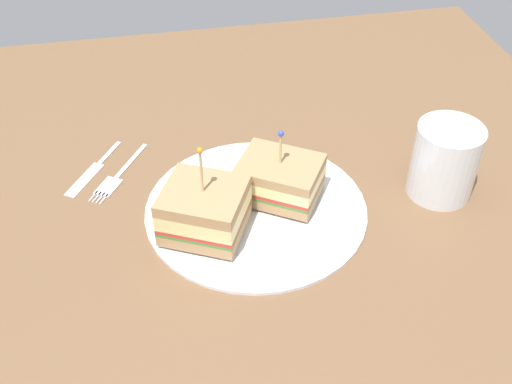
{
  "coord_description": "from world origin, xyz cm",
  "views": [
    {
      "loc": [
        54.03,
        -10.77,
        50.23
      ],
      "look_at": [
        0.0,
        0.0,
        2.89
      ],
      "focal_mm": 43.74,
      "sensor_mm": 36.0,
      "label": 1
    }
  ],
  "objects": [
    {
      "name": "drink_glass",
      "position": [
        0.86,
        22.76,
        4.23
      ],
      "size": [
        7.86,
        7.86,
        9.32
      ],
      "color": "#B74C33",
      "rests_on": "ground_plane"
    },
    {
      "name": "knife",
      "position": [
        -11.38,
        -19.19,
        0.18
      ],
      "size": [
        10.78,
        7.32,
        0.35
      ],
      "color": "silver",
      "rests_on": "ground_plane"
    },
    {
      "name": "plate",
      "position": [
        0.0,
        0.0,
        0.45
      ],
      "size": [
        26.41,
        26.41,
        0.89
      ],
      "primitive_type": "cylinder",
      "color": "white",
      "rests_on": "ground_plane"
    },
    {
      "name": "ground_plane",
      "position": [
        0.0,
        0.0,
        -1.0
      ],
      "size": [
        97.77,
        97.77,
        2.0
      ],
      "primitive_type": "cube",
      "color": "brown"
    },
    {
      "name": "sandwich_half_front",
      "position": [
        2.85,
        -6.43,
        3.72
      ],
      "size": [
        11.09,
        11.41,
        11.43
      ],
      "color": "tan",
      "rests_on": "plate"
    },
    {
      "name": "sandwich_half_back",
      "position": [
        -1.34,
        3.12,
        3.33
      ],
      "size": [
        11.06,
        11.75,
        9.31
      ],
      "color": "tan",
      "rests_on": "plate"
    },
    {
      "name": "fork",
      "position": [
        -9.16,
        -16.37,
        0.17
      ],
      "size": [
        11.35,
        7.79,
        0.35
      ],
      "color": "silver",
      "rests_on": "ground_plane"
    }
  ]
}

